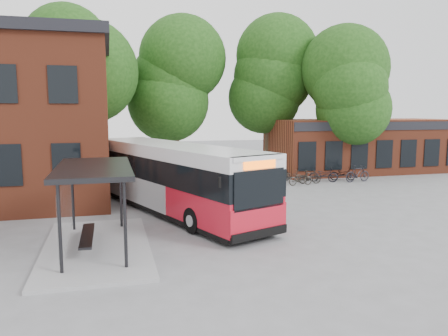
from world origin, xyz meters
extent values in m
plane|color=slate|center=(0.00, 0.00, 0.00)|extent=(100.00, 100.00, 0.00)
imported|color=#3F372E|center=(7.53, 10.28, 0.40)|extent=(1.61, 0.80, 0.81)
imported|color=black|center=(7.12, 10.70, 0.44)|extent=(1.51, 0.96, 0.88)
imported|color=#33302A|center=(7.64, 9.01, 0.43)|extent=(1.68, 0.72, 0.86)
imported|color=black|center=(8.45, 9.39, 0.44)|extent=(1.52, 0.65, 0.88)
imported|color=black|center=(9.64, 9.79, 0.49)|extent=(1.96, 1.36, 0.98)
imported|color=black|center=(11.22, 10.08, 0.45)|extent=(1.82, 1.02, 0.90)
imported|color=#222128|center=(11.83, 9.23, 0.56)|extent=(1.90, 0.73, 1.11)
camera|label=1|loc=(-3.97, -16.06, 4.72)|focal=35.00mm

